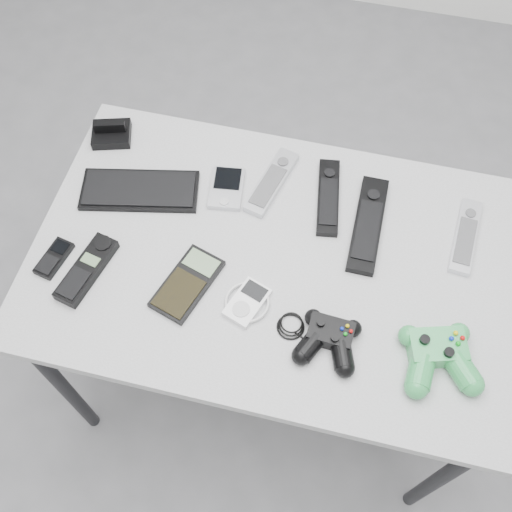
% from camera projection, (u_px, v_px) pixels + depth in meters
% --- Properties ---
extents(floor, '(3.50, 3.50, 0.00)m').
position_uv_depth(floor, '(259.00, 339.00, 1.95)').
color(floor, slate).
rests_on(floor, ground).
extents(desk, '(1.05, 0.67, 0.70)m').
position_uv_depth(desk, '(274.00, 271.00, 1.35)').
color(desk, '#969698').
rests_on(desk, floor).
extents(pda_keyboard, '(0.29, 0.17, 0.02)m').
position_uv_depth(pda_keyboard, '(140.00, 190.00, 1.38)').
color(pda_keyboard, black).
rests_on(pda_keyboard, desk).
extents(dock_bracket, '(0.11, 0.10, 0.05)m').
position_uv_depth(dock_bracket, '(110.00, 131.00, 1.44)').
color(dock_bracket, black).
rests_on(dock_bracket, desk).
extents(pda, '(0.09, 0.12, 0.02)m').
position_uv_depth(pda, '(227.00, 188.00, 1.38)').
color(pda, '#B5B7BD').
rests_on(pda, desk).
extents(remote_silver_a, '(0.09, 0.20, 0.02)m').
position_uv_depth(remote_silver_a, '(272.00, 182.00, 1.38)').
color(remote_silver_a, '#B5B7BD').
rests_on(remote_silver_a, desk).
extents(remote_black_a, '(0.08, 0.21, 0.02)m').
position_uv_depth(remote_black_a, '(328.00, 197.00, 1.36)').
color(remote_black_a, black).
rests_on(remote_black_a, desk).
extents(remote_black_b, '(0.06, 0.25, 0.02)m').
position_uv_depth(remote_black_b, '(368.00, 224.00, 1.32)').
color(remote_black_b, black).
rests_on(remote_black_b, desk).
extents(remote_silver_b, '(0.06, 0.20, 0.02)m').
position_uv_depth(remote_silver_b, '(466.00, 236.00, 1.31)').
color(remote_silver_b, silver).
rests_on(remote_silver_b, desk).
extents(mobile_phone, '(0.06, 0.10, 0.02)m').
position_uv_depth(mobile_phone, '(54.00, 258.00, 1.29)').
color(mobile_phone, black).
rests_on(mobile_phone, desk).
extents(cordless_handset, '(0.09, 0.18, 0.03)m').
position_uv_depth(cordless_handset, '(87.00, 269.00, 1.27)').
color(cordless_handset, black).
rests_on(cordless_handset, desk).
extents(calculator, '(0.13, 0.19, 0.02)m').
position_uv_depth(calculator, '(187.00, 283.00, 1.25)').
color(calculator, black).
rests_on(calculator, desk).
extents(mp3_player, '(0.12, 0.13, 0.02)m').
position_uv_depth(mp3_player, '(247.00, 302.00, 1.23)').
color(mp3_player, white).
rests_on(mp3_player, desk).
extents(controller_black, '(0.22, 0.15, 0.04)m').
position_uv_depth(controller_black, '(329.00, 338.00, 1.18)').
color(controller_black, black).
rests_on(controller_black, desk).
extents(controller_green, '(0.19, 0.20, 0.05)m').
position_uv_depth(controller_green, '(439.00, 355.00, 1.16)').
color(controller_green, '#227C3B').
rests_on(controller_green, desk).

